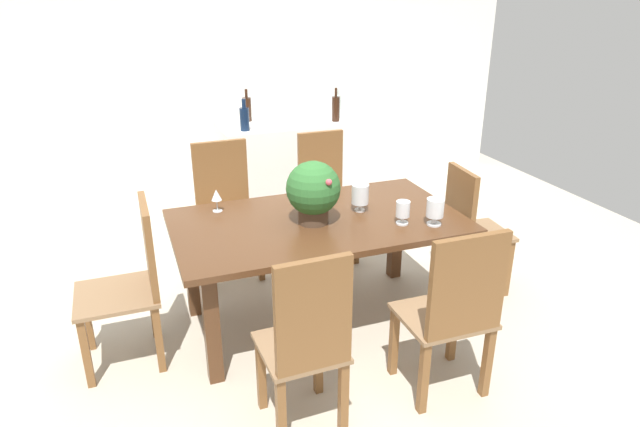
{
  "coord_description": "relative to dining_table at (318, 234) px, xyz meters",
  "views": [
    {
      "loc": [
        -1.15,
        -3.23,
        2.18
      ],
      "look_at": [
        0.07,
        0.05,
        0.73
      ],
      "focal_mm": 31.37,
      "sensor_mm": 36.0,
      "label": 1
    }
  ],
  "objects": [
    {
      "name": "flower_centerpiece",
      "position": [
        -0.04,
        -0.04,
        0.32
      ],
      "size": [
        0.34,
        0.35,
        0.4
      ],
      "color": "#4C3828",
      "rests_on": "dining_table"
    },
    {
      "name": "wine_bottle_dark",
      "position": [
        0.05,
        2.07,
        0.41
      ],
      "size": [
        0.08,
        0.08,
        0.3
      ],
      "color": "black",
      "rests_on": "kitchen_counter"
    },
    {
      "name": "chair_far_left",
      "position": [
        -0.42,
        0.98,
        -0.08
      ],
      "size": [
        0.47,
        0.46,
        1.04
      ],
      "rotation": [
        0.0,
        0.0,
        0.01
      ],
      "color": "brown",
      "rests_on": "ground"
    },
    {
      "name": "dining_table",
      "position": [
        0.0,
        0.0,
        0.0
      ],
      "size": [
        1.86,
        1.05,
        0.76
      ],
      "color": "#4C2D19",
      "rests_on": "ground"
    },
    {
      "name": "ground_plane",
      "position": [
        0.0,
        0.11,
        -0.66
      ],
      "size": [
        7.04,
        7.04,
        0.0
      ],
      "primitive_type": "plane",
      "color": "#BCB29E"
    },
    {
      "name": "crystal_vase_left",
      "position": [
        0.47,
        -0.26,
        0.2
      ],
      "size": [
        0.09,
        0.09,
        0.15
      ],
      "color": "silver",
      "rests_on": "dining_table"
    },
    {
      "name": "wine_bottle_amber",
      "position": [
        -0.06,
        1.72,
        0.4
      ],
      "size": [
        0.08,
        0.08,
        0.28
      ],
      "color": "#0F1E38",
      "rests_on": "kitchen_counter"
    },
    {
      "name": "crystal_vase_center_near",
      "position": [
        0.31,
        0.04,
        0.22
      ],
      "size": [
        0.12,
        0.12,
        0.19
      ],
      "color": "silver",
      "rests_on": "dining_table"
    },
    {
      "name": "wine_bottle_green",
      "position": [
        0.9,
        1.9,
        0.41
      ],
      "size": [
        0.06,
        0.06,
        0.28
      ],
      "color": "#B2BFB7",
      "rests_on": "kitchen_counter"
    },
    {
      "name": "back_wall",
      "position": [
        0.0,
        2.71,
        0.64
      ],
      "size": [
        6.4,
        0.1,
        2.6
      ],
      "primitive_type": "cube",
      "color": "white",
      "rests_on": "ground"
    },
    {
      "name": "chair_near_left",
      "position": [
        -0.41,
        -0.97,
        -0.09
      ],
      "size": [
        0.42,
        0.43,
        1.05
      ],
      "rotation": [
        0.0,
        0.0,
        3.17
      ],
      "color": "brown",
      "rests_on": "ground"
    },
    {
      "name": "chair_foot_end",
      "position": [
        1.19,
        0.01,
        -0.12
      ],
      "size": [
        0.43,
        0.44,
        0.97
      ],
      "rotation": [
        0.0,
        0.0,
        1.49
      ],
      "color": "brown",
      "rests_on": "ground"
    },
    {
      "name": "chair_head_end",
      "position": [
        -1.17,
        -0.0,
        -0.1
      ],
      "size": [
        0.48,
        0.46,
        1.02
      ],
      "rotation": [
        0.0,
        0.0,
        -1.57
      ],
      "color": "brown",
      "rests_on": "ground"
    },
    {
      "name": "crystal_vase_right",
      "position": [
        0.66,
        -0.34,
        0.21
      ],
      "size": [
        0.11,
        0.11,
        0.17
      ],
      "color": "silver",
      "rests_on": "dining_table"
    },
    {
      "name": "wine_bottle_tall",
      "position": [
        0.84,
        1.77,
        0.41
      ],
      "size": [
        0.07,
        0.07,
        0.32
      ],
      "color": "black",
      "rests_on": "kitchen_counter"
    },
    {
      "name": "kitchen_counter",
      "position": [
        0.53,
        1.92,
        -0.18
      ],
      "size": [
        1.58,
        0.68,
        0.95
      ],
      "primitive_type": "cube",
      "color": "white",
      "rests_on": "ground"
    },
    {
      "name": "wine_glass",
      "position": [
        -0.58,
        0.37,
        0.21
      ],
      "size": [
        0.07,
        0.07,
        0.15
      ],
      "color": "silver",
      "rests_on": "dining_table"
    },
    {
      "name": "chair_near_right",
      "position": [
        0.42,
        -0.98,
        -0.08
      ],
      "size": [
        0.48,
        0.43,
        1.03
      ],
      "rotation": [
        0.0,
        0.0,
        3.13
      ],
      "color": "brown",
      "rests_on": "ground"
    },
    {
      "name": "chair_far_right",
      "position": [
        0.42,
        0.98,
        -0.09
      ],
      "size": [
        0.42,
        0.45,
        1.05
      ],
      "rotation": [
        0.0,
        0.0,
        -0.01
      ],
      "color": "brown",
      "rests_on": "ground"
    }
  ]
}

